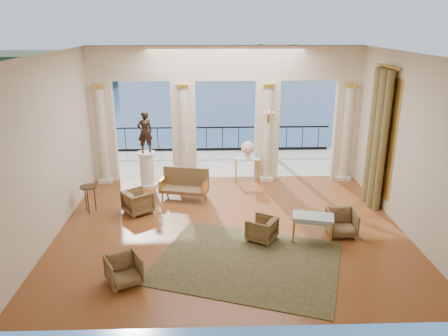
{
  "coord_description": "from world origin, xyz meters",
  "views": [
    {
      "loc": [
        -0.52,
        -10.52,
        5.21
      ],
      "look_at": [
        -0.16,
        0.6,
        1.47
      ],
      "focal_mm": 35.0,
      "sensor_mm": 36.0,
      "label": 1
    }
  ],
  "objects_px": {
    "game_table": "(313,218)",
    "console_table": "(247,162)",
    "armchair_a": "(124,269)",
    "settee": "(185,184)",
    "armchair_b": "(342,221)",
    "side_table": "(89,190)",
    "pedestal": "(147,170)",
    "armchair_c": "(262,228)",
    "armchair_d": "(138,201)",
    "statue": "(145,132)"
  },
  "relations": [
    {
      "from": "game_table",
      "to": "pedestal",
      "type": "distance_m",
      "value": 6.12
    },
    {
      "from": "pedestal",
      "to": "side_table",
      "type": "distance_m",
      "value": 2.46
    },
    {
      "from": "armchair_d",
      "to": "game_table",
      "type": "bearing_deg",
      "value": -149.31
    },
    {
      "from": "armchair_a",
      "to": "settee",
      "type": "height_order",
      "value": "settee"
    },
    {
      "from": "pedestal",
      "to": "statue",
      "type": "height_order",
      "value": "statue"
    },
    {
      "from": "pedestal",
      "to": "armchair_c",
      "type": "bearing_deg",
      "value": -49.51
    },
    {
      "from": "armchair_a",
      "to": "settee",
      "type": "relative_size",
      "value": 0.44
    },
    {
      "from": "game_table",
      "to": "console_table",
      "type": "distance_m",
      "value": 4.54
    },
    {
      "from": "armchair_d",
      "to": "side_table",
      "type": "bearing_deg",
      "value": 47.33
    },
    {
      "from": "armchair_b",
      "to": "console_table",
      "type": "xyz_separation_m",
      "value": [
        -2.08,
        4.05,
        0.32
      ]
    },
    {
      "from": "console_table",
      "to": "armchair_b",
      "type": "bearing_deg",
      "value": -55.33
    },
    {
      "from": "armchair_a",
      "to": "armchair_c",
      "type": "distance_m",
      "value": 3.58
    },
    {
      "from": "armchair_b",
      "to": "settee",
      "type": "distance_m",
      "value": 4.86
    },
    {
      "from": "statue",
      "to": "armchair_c",
      "type": "bearing_deg",
      "value": 106.14
    },
    {
      "from": "armchair_a",
      "to": "pedestal",
      "type": "relative_size",
      "value": 0.58
    },
    {
      "from": "armchair_a",
      "to": "game_table",
      "type": "relative_size",
      "value": 0.62
    },
    {
      "from": "side_table",
      "to": "armchair_b",
      "type": "bearing_deg",
      "value": -13.7
    },
    {
      "from": "armchair_d",
      "to": "settee",
      "type": "bearing_deg",
      "value": -89.04
    },
    {
      "from": "settee",
      "to": "side_table",
      "type": "bearing_deg",
      "value": -148.51
    },
    {
      "from": "side_table",
      "to": "pedestal",
      "type": "bearing_deg",
      "value": 55.91
    },
    {
      "from": "armchair_b",
      "to": "armchair_d",
      "type": "distance_m",
      "value": 5.63
    },
    {
      "from": "armchair_d",
      "to": "armchair_b",
      "type": "bearing_deg",
      "value": -143.25
    },
    {
      "from": "armchair_a",
      "to": "statue",
      "type": "height_order",
      "value": "statue"
    },
    {
      "from": "armchair_b",
      "to": "side_table",
      "type": "bearing_deg",
      "value": 168.46
    },
    {
      "from": "armchair_a",
      "to": "pedestal",
      "type": "height_order",
      "value": "pedestal"
    },
    {
      "from": "armchair_c",
      "to": "armchair_a",
      "type": "bearing_deg",
      "value": -28.32
    },
    {
      "from": "armchair_b",
      "to": "armchair_c",
      "type": "height_order",
      "value": "armchair_b"
    },
    {
      "from": "armchair_b",
      "to": "settee",
      "type": "xyz_separation_m",
      "value": [
        -4.14,
        2.55,
        0.11
      ]
    },
    {
      "from": "armchair_a",
      "to": "armchair_c",
      "type": "height_order",
      "value": "armchair_a"
    },
    {
      "from": "pedestal",
      "to": "statue",
      "type": "relative_size",
      "value": 0.88
    },
    {
      "from": "armchair_c",
      "to": "pedestal",
      "type": "height_order",
      "value": "pedestal"
    },
    {
      "from": "armchair_a",
      "to": "armchair_d",
      "type": "xyz_separation_m",
      "value": [
        -0.25,
        3.58,
        0.03
      ]
    },
    {
      "from": "armchair_a",
      "to": "armchair_d",
      "type": "height_order",
      "value": "armchair_d"
    },
    {
      "from": "armchair_c",
      "to": "armchair_d",
      "type": "height_order",
      "value": "armchair_d"
    },
    {
      "from": "armchair_d",
      "to": "console_table",
      "type": "xyz_separation_m",
      "value": [
        3.33,
        2.51,
        0.32
      ]
    },
    {
      "from": "armchair_a",
      "to": "game_table",
      "type": "distance_m",
      "value": 4.69
    },
    {
      "from": "settee",
      "to": "game_table",
      "type": "distance_m",
      "value": 4.38
    },
    {
      "from": "armchair_a",
      "to": "settee",
      "type": "bearing_deg",
      "value": 49.33
    },
    {
      "from": "armchair_a",
      "to": "armchair_b",
      "type": "height_order",
      "value": "armchair_b"
    },
    {
      "from": "armchair_c",
      "to": "pedestal",
      "type": "relative_size",
      "value": 0.57
    },
    {
      "from": "armchair_b",
      "to": "side_table",
      "type": "xyz_separation_m",
      "value": [
        -6.82,
        1.66,
        0.3
      ]
    },
    {
      "from": "armchair_c",
      "to": "side_table",
      "type": "bearing_deg",
      "value": -80.51
    },
    {
      "from": "settee",
      "to": "side_table",
      "type": "relative_size",
      "value": 1.98
    },
    {
      "from": "armchair_c",
      "to": "settee",
      "type": "height_order",
      "value": "settee"
    },
    {
      "from": "pedestal",
      "to": "armchair_d",
      "type": "bearing_deg",
      "value": -89.42
    },
    {
      "from": "pedestal",
      "to": "console_table",
      "type": "height_order",
      "value": "pedestal"
    },
    {
      "from": "armchair_c",
      "to": "console_table",
      "type": "xyz_separation_m",
      "value": [
        -0.0,
        4.28,
        0.36
      ]
    },
    {
      "from": "armchair_a",
      "to": "settee",
      "type": "xyz_separation_m",
      "value": [
        1.03,
        4.6,
        0.13
      ]
    },
    {
      "from": "armchair_d",
      "to": "settee",
      "type": "relative_size",
      "value": 0.48
    },
    {
      "from": "settee",
      "to": "statue",
      "type": "height_order",
      "value": "statue"
    }
  ]
}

